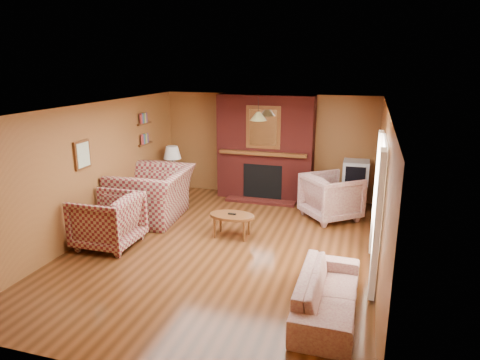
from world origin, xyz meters
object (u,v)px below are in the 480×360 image
(plaid_armchair, at_px, (108,220))
(floral_armchair, at_px, (331,197))
(plaid_loveseat, at_px, (152,194))
(crt_tv, at_px, (356,172))
(side_table, at_px, (174,186))
(floral_sofa, at_px, (328,293))
(tv_stand, at_px, (354,196))
(table_lamp, at_px, (172,159))
(coffee_table, at_px, (232,217))
(fireplace, at_px, (265,148))

(plaid_armchair, height_order, floral_armchair, plaid_armchair)
(plaid_loveseat, distance_m, crt_tv, 4.32)
(side_table, bearing_deg, plaid_loveseat, -80.49)
(plaid_loveseat, bearing_deg, plaid_armchair, -9.22)
(side_table, bearing_deg, floral_armchair, -6.67)
(floral_sofa, distance_m, tv_stand, 4.29)
(table_lamp, relative_size, crt_tv, 1.26)
(plaid_loveseat, distance_m, coffee_table, 1.89)
(floral_armchair, bearing_deg, side_table, 44.23)
(floral_sofa, relative_size, floral_armchair, 1.80)
(floral_sofa, bearing_deg, table_lamp, 45.84)
(plaid_loveseat, xyz_separation_m, floral_armchair, (3.47, 1.06, -0.06))
(plaid_loveseat, height_order, floral_armchair, plaid_loveseat)
(floral_sofa, bearing_deg, tv_stand, -1.61)
(coffee_table, bearing_deg, fireplace, 89.57)
(tv_stand, bearing_deg, floral_sofa, -88.79)
(plaid_loveseat, xyz_separation_m, coffee_table, (1.83, -0.44, -0.15))
(tv_stand, bearing_deg, coffee_table, -129.02)
(table_lamp, bearing_deg, crt_tv, 4.74)
(tv_stand, height_order, crt_tv, crt_tv)
(fireplace, bearing_deg, table_lamp, -165.71)
(crt_tv, bearing_deg, floral_sofa, -92.01)
(plaid_armchair, xyz_separation_m, side_table, (-0.15, 2.93, -0.20))
(fireplace, height_order, plaid_armchair, fireplace)
(plaid_loveseat, bearing_deg, fireplace, 132.37)
(plaid_loveseat, relative_size, floral_armchair, 1.57)
(side_table, relative_size, tv_stand, 0.93)
(fireplace, height_order, floral_armchair, fireplace)
(fireplace, relative_size, plaid_armchair, 2.36)
(fireplace, distance_m, side_table, 2.35)
(fireplace, bearing_deg, side_table, -165.71)
(coffee_table, height_order, side_table, side_table)
(fireplace, xyz_separation_m, side_table, (-2.10, -0.53, -0.92))
(tv_stand, bearing_deg, side_table, -171.97)
(fireplace, bearing_deg, plaid_armchair, -119.37)
(plaid_loveseat, bearing_deg, side_table, -175.73)
(fireplace, xyz_separation_m, floral_armchair, (1.62, -0.97, -0.72))
(coffee_table, bearing_deg, floral_sofa, -46.32)
(plaid_loveseat, relative_size, tv_stand, 2.79)
(table_lamp, xyz_separation_m, tv_stand, (4.15, 0.35, -0.63))
(plaid_armchair, relative_size, tv_stand, 1.78)
(fireplace, relative_size, table_lamp, 3.51)
(fireplace, height_order, plaid_loveseat, fireplace)
(plaid_loveseat, bearing_deg, floral_sofa, 51.64)
(side_table, height_order, tv_stand, tv_stand)
(plaid_armchair, distance_m, crt_tv, 5.18)
(plaid_loveseat, bearing_deg, floral_armchair, 101.68)
(side_table, bearing_deg, table_lamp, 135.00)
(coffee_table, relative_size, crt_tv, 1.53)
(floral_armchair, bearing_deg, plaid_loveseat, 67.82)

